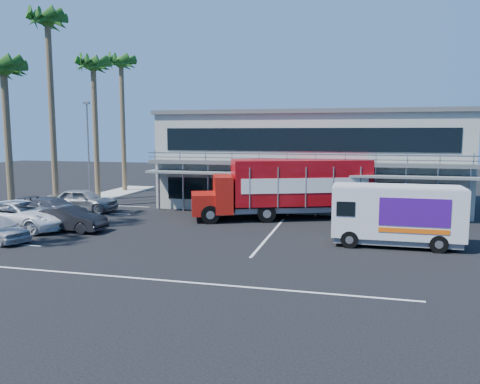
# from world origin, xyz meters

# --- Properties ---
(ground) EXTENTS (120.00, 120.00, 0.00)m
(ground) POSITION_xyz_m (0.00, 0.00, 0.00)
(ground) COLOR black
(ground) RESTS_ON ground
(building) EXTENTS (22.40, 12.00, 7.30)m
(building) POSITION_xyz_m (3.00, 14.94, 3.66)
(building) COLOR #A5A89A
(building) RESTS_ON ground
(curb_strip) EXTENTS (3.00, 32.00, 0.16)m
(curb_strip) POSITION_xyz_m (-15.00, 6.00, 0.08)
(curb_strip) COLOR #A5A399
(curb_strip) RESTS_ON ground
(palm_c) EXTENTS (2.80, 2.80, 10.75)m
(palm_c) POSITION_xyz_m (-14.90, 3.00, 9.21)
(palm_c) COLOR brown
(palm_c) RESTS_ON ground
(palm_d) EXTENTS (2.80, 2.80, 14.75)m
(palm_d) POSITION_xyz_m (-15.20, 8.00, 12.80)
(palm_d) COLOR brown
(palm_d) RESTS_ON ground
(palm_e) EXTENTS (2.80, 2.80, 12.25)m
(palm_e) POSITION_xyz_m (-14.70, 13.00, 10.57)
(palm_e) COLOR brown
(palm_e) RESTS_ON ground
(palm_f) EXTENTS (2.80, 2.80, 13.25)m
(palm_f) POSITION_xyz_m (-15.10, 18.50, 11.47)
(palm_f) COLOR brown
(palm_f) RESTS_ON ground
(light_pole_far) EXTENTS (0.50, 0.25, 8.09)m
(light_pole_far) POSITION_xyz_m (-14.20, 11.00, 4.50)
(light_pole_far) COLOR gray
(light_pole_far) RESTS_ON ground
(red_truck) EXTENTS (11.83, 6.65, 3.92)m
(red_truck) POSITION_xyz_m (2.25, 8.21, 2.16)
(red_truck) COLOR #AD150D
(red_truck) RESTS_ON ground
(white_van) EXTENTS (6.30, 2.24, 3.07)m
(white_van) POSITION_xyz_m (8.58, 2.00, 1.62)
(white_van) COLOR silver
(white_van) RESTS_ON ground
(parked_car_b) EXTENTS (4.40, 1.68, 1.43)m
(parked_car_b) POSITION_xyz_m (-9.50, 1.20, 0.72)
(parked_car_b) COLOR black
(parked_car_b) RESTS_ON ground
(parked_car_c) EXTENTS (6.22, 2.93, 1.72)m
(parked_car_c) POSITION_xyz_m (-12.50, 0.80, 0.86)
(parked_car_c) COLOR white
(parked_car_c) RESTS_ON ground
(parked_car_d) EXTENTS (5.24, 2.74, 1.45)m
(parked_car_d) POSITION_xyz_m (-12.50, 4.00, 0.73)
(parked_car_d) COLOR #2F343F
(parked_car_d) RESTS_ON ground
(parked_car_e) EXTENTS (5.08, 2.40, 1.68)m
(parked_car_e) POSITION_xyz_m (-12.50, 7.34, 0.84)
(parked_car_e) COLOR gray
(parked_car_e) RESTS_ON ground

